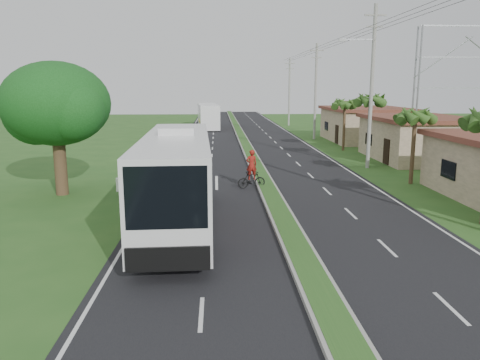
{
  "coord_description": "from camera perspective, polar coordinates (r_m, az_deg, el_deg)",
  "views": [
    {
      "loc": [
        -3.02,
        -16.87,
        6.13
      ],
      "look_at": [
        -1.96,
        4.75,
        1.8
      ],
      "focal_mm": 35.0,
      "sensor_mm": 36.0,
      "label": 1
    }
  ],
  "objects": [
    {
      "name": "palm_verge_b",
      "position": [
        31.48,
        20.6,
        7.37
      ],
      "size": [
        2.4,
        2.4,
        5.05
      ],
      "color": "#473321",
      "rests_on": "ground"
    },
    {
      "name": "palm_verge_d",
      "position": [
        46.56,
        12.69,
        9.1
      ],
      "size": [
        2.4,
        2.4,
        5.25
      ],
      "color": "#473321",
      "rests_on": "ground"
    },
    {
      "name": "palm_verge_c",
      "position": [
        37.78,
        15.63,
        9.38
      ],
      "size": [
        2.4,
        2.4,
        5.85
      ],
      "color": "#473321",
      "rests_on": "ground"
    },
    {
      "name": "coach_bus_far",
      "position": [
        70.54,
        -3.92,
        7.95
      ],
      "size": [
        3.53,
        12.41,
        3.57
      ],
      "rotation": [
        0.0,
        0.0,
        0.07
      ],
      "color": "white",
      "rests_on": "ground"
    },
    {
      "name": "shop_mid",
      "position": [
        42.65,
        20.79,
        4.83
      ],
      "size": [
        7.6,
        10.6,
        3.67
      ],
      "color": "gray",
      "rests_on": "ground"
    },
    {
      "name": "shop_far",
      "position": [
        55.7,
        15.08,
        6.61
      ],
      "size": [
        8.6,
        11.6,
        3.82
      ],
      "color": "gray",
      "rests_on": "ground"
    },
    {
      "name": "billboard_lattice",
      "position": [
        53.14,
        25.77,
        10.97
      ],
      "size": [
        10.18,
        1.18,
        12.07
      ],
      "color": "gray",
      "rests_on": "ground"
    },
    {
      "name": "road_asphalt",
      "position": [
        37.5,
        1.84,
        1.92
      ],
      "size": [
        14.0,
        160.0,
        0.02
      ],
      "primitive_type": "cube",
      "color": "black",
      "rests_on": "ground"
    },
    {
      "name": "lane_edge_right",
      "position": [
        38.62,
        11.8,
        1.94
      ],
      "size": [
        0.12,
        160.0,
        0.01
      ],
      "primitive_type": "cube",
      "color": "silver",
      "rests_on": "ground"
    },
    {
      "name": "shade_tree",
      "position": [
        28.4,
        -21.72,
        8.3
      ],
      "size": [
        6.3,
        6.0,
        7.54
      ],
      "color": "#473321",
      "rests_on": "ground"
    },
    {
      "name": "motorcyclist",
      "position": [
        28.52,
        1.41,
        0.71
      ],
      "size": [
        1.8,
        0.87,
        2.39
      ],
      "rotation": [
        0.0,
        0.0,
        0.23
      ],
      "color": "black",
      "rests_on": "ground"
    },
    {
      "name": "utility_pole_b",
      "position": [
        36.72,
        15.72,
        11.1
      ],
      "size": [
        3.2,
        0.28,
        12.0
      ],
      "color": "gray",
      "rests_on": "ground"
    },
    {
      "name": "median_strip",
      "position": [
        37.48,
        1.84,
        2.06
      ],
      "size": [
        1.2,
        160.0,
        0.18
      ],
      "color": "gray",
      "rests_on": "ground"
    },
    {
      "name": "lane_edge_left",
      "position": [
        37.56,
        -8.41,
        1.8
      ],
      "size": [
        0.12,
        160.0,
        0.01
      ],
      "primitive_type": "cube",
      "color": "silver",
      "rests_on": "ground"
    },
    {
      "name": "coach_bus_main",
      "position": [
        21.01,
        -7.68,
        0.93
      ],
      "size": [
        3.27,
        13.49,
        4.33
      ],
      "rotation": [
        0.0,
        0.0,
        0.04
      ],
      "color": "silver",
      "rests_on": "ground"
    },
    {
      "name": "utility_pole_d",
      "position": [
        75.76,
        6.03,
        10.72
      ],
      "size": [
        1.6,
        0.28,
        10.5
      ],
      "color": "gray",
      "rests_on": "ground"
    },
    {
      "name": "ground",
      "position": [
        18.2,
        6.98,
        -8.46
      ],
      "size": [
        180.0,
        180.0,
        0.0
      ],
      "primitive_type": "plane",
      "color": "#29551F",
      "rests_on": "ground"
    },
    {
      "name": "utility_pole_c",
      "position": [
        56.07,
        9.2,
        10.71
      ],
      "size": [
        1.6,
        0.28,
        11.0
      ],
      "color": "gray",
      "rests_on": "ground"
    }
  ]
}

